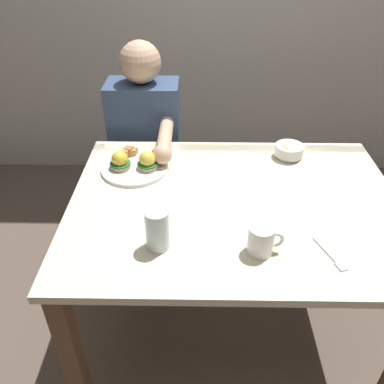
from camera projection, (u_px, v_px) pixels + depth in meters
ground_plane at (226, 328)px, 1.88m from camera, size 6.00×6.00×0.00m
dining_table at (234, 224)px, 1.52m from camera, size 1.20×0.90×0.74m
eggs_benedict_plate at (134, 164)px, 1.62m from camera, size 0.27×0.27×0.09m
fruit_bowl at (289, 151)px, 1.70m from camera, size 0.12×0.12×0.06m
coffee_mug at (262, 239)px, 1.22m from camera, size 0.11×0.08×0.09m
fork at (331, 256)px, 1.23m from camera, size 0.07×0.15×0.00m
water_glass_near at (157, 231)px, 1.23m from camera, size 0.07×0.07×0.14m
diner_person at (146, 143)px, 2.00m from camera, size 0.34×0.54×1.14m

